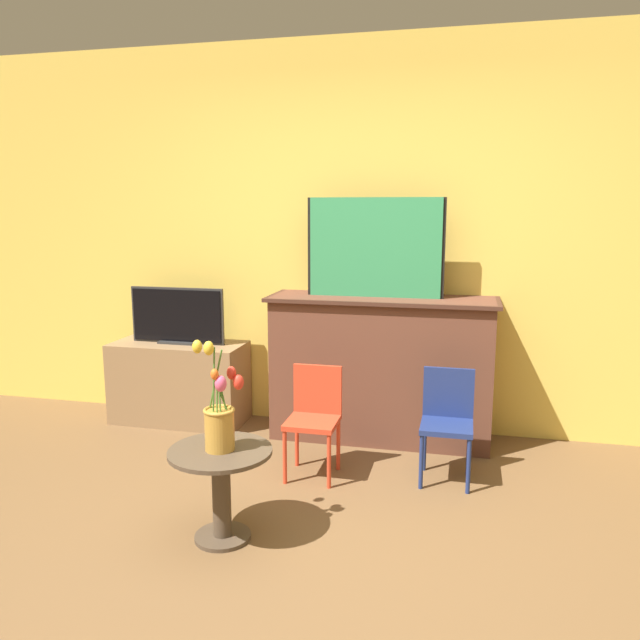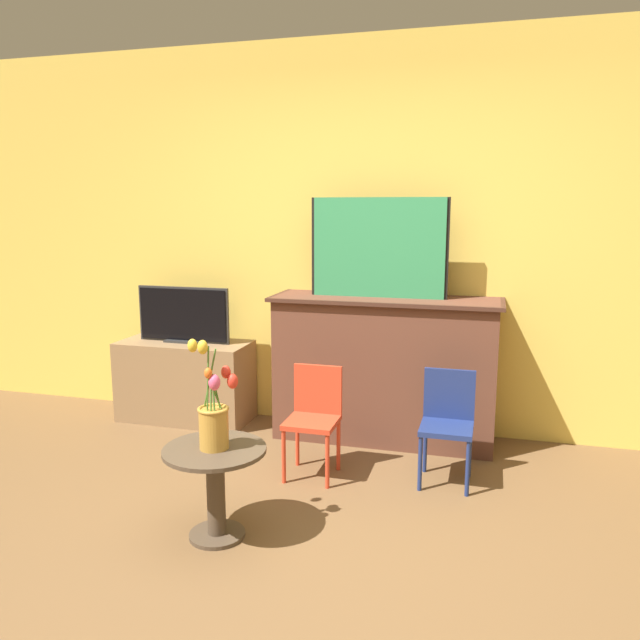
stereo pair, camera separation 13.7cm
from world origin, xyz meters
name	(u,v)px [view 1 (the left image)]	position (x,y,z in m)	size (l,w,h in m)	color
ground_plane	(289,597)	(0.00, 0.00, 0.00)	(14.00, 14.00, 0.00)	brown
wall_back	(373,239)	(0.00, 2.13, 1.35)	(8.00, 0.06, 2.70)	#EAC651
fireplace_mantel	(381,366)	(0.11, 1.88, 0.50)	(1.52, 0.49, 0.98)	brown
painting	(375,248)	(0.05, 1.88, 1.31)	(0.91, 0.03, 0.65)	black
tv_stand	(180,382)	(-1.38, 1.87, 0.30)	(0.97, 0.43, 0.59)	olive
tv_monitor	(177,317)	(-1.38, 1.87, 0.79)	(0.71, 0.12, 0.41)	#2D2D2D
chair_red	(314,413)	(-0.19, 1.20, 0.37)	(0.29, 0.29, 0.64)	red
chair_blue	(447,417)	(0.57, 1.31, 0.37)	(0.29, 0.29, 0.64)	navy
side_table	(221,480)	(-0.44, 0.37, 0.30)	(0.49, 0.49, 0.45)	#4C3D2D
vase_tulips	(220,417)	(-0.44, 0.37, 0.61)	(0.25, 0.15, 0.53)	#B78433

